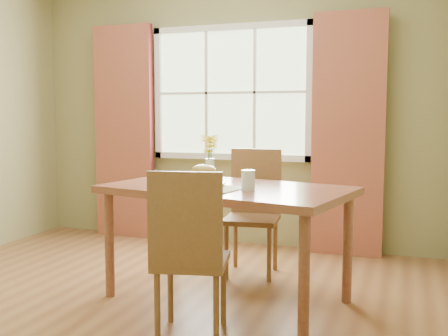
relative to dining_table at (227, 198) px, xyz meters
name	(u,v)px	position (x,y,z in m)	size (l,w,h in m)	color
room	(139,105)	(-0.50, -0.31, 0.63)	(4.24, 3.84, 2.74)	brown
window	(231,93)	(-0.50, 1.57, 0.78)	(1.62, 0.06, 1.32)	#A9C394
curtain_left	(124,132)	(-1.65, 1.47, 0.38)	(0.65, 0.08, 2.20)	maroon
curtain_right	(348,135)	(0.65, 1.47, 0.38)	(0.65, 0.08, 2.20)	maroon
dining_table	(227,198)	(0.00, 0.00, 0.00)	(1.80, 1.25, 0.80)	brown
chair_near	(189,248)	(0.02, -0.70, -0.18)	(0.49, 0.49, 0.99)	brown
chair_far	(254,205)	(-0.01, 0.71, -0.17)	(0.46, 0.46, 1.01)	brown
placemat	(207,188)	(-0.09, -0.14, 0.09)	(0.45, 0.33, 0.01)	#B6BFA2
plate	(207,186)	(-0.11, -0.11, 0.09)	(0.22, 0.22, 0.01)	#64DB36
croissant_sandwich	(204,175)	(-0.13, -0.10, 0.17)	(0.21, 0.17, 0.14)	gold
water_glass	(248,181)	(0.19, -0.13, 0.15)	(0.09, 0.09, 0.13)	silver
flower_vase	(210,152)	(-0.21, 0.22, 0.30)	(0.14, 0.14, 0.34)	silver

